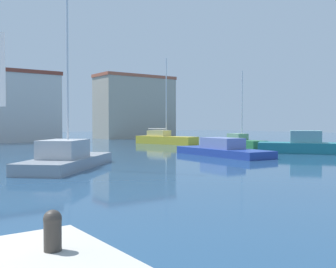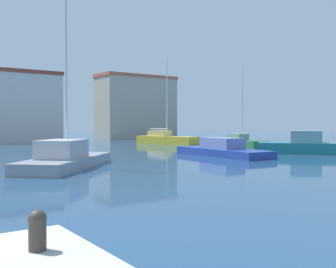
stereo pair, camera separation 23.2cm
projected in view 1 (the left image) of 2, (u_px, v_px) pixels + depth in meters
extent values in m
plane|color=navy|center=(119.00, 157.00, 30.75)|extent=(160.00, 160.00, 0.00)
cylinder|color=#38332D|center=(53.00, 235.00, 5.16)|extent=(0.23, 0.23, 0.41)
sphere|color=#38332D|center=(53.00, 219.00, 5.16)|extent=(0.24, 0.24, 0.24)
cube|color=gold|center=(166.00, 140.00, 48.96)|extent=(4.17, 8.39, 0.94)
cube|color=#DFCD77|center=(159.00, 133.00, 49.66)|extent=(2.22, 2.93, 0.70)
cylinder|color=silver|center=(166.00, 97.00, 48.81)|extent=(0.12, 0.12, 9.40)
cylinder|color=silver|center=(157.00, 129.00, 49.83)|extent=(0.82, 2.76, 0.08)
cube|color=#233D93|center=(223.00, 152.00, 31.84)|extent=(3.35, 9.10, 0.57)
cube|color=#6E7DB1|center=(222.00, 143.00, 31.86)|extent=(2.14, 3.46, 0.84)
cube|color=#1E707A|center=(305.00, 148.00, 34.39)|extent=(6.88, 7.77, 0.90)
cube|color=#6B9CA2|center=(306.00, 137.00, 34.36)|extent=(3.13, 3.21, 1.02)
cube|color=#28703D|center=(242.00, 143.00, 42.93)|extent=(2.91, 6.51, 0.76)
cube|color=gray|center=(237.00, 137.00, 43.59)|extent=(1.67, 2.37, 0.66)
cylinder|color=silver|center=(242.00, 105.00, 42.82)|extent=(0.12, 0.12, 7.32)
cube|color=gray|center=(68.00, 163.00, 23.15)|extent=(7.84, 7.91, 0.63)
cube|color=#ADB0B5|center=(64.00, 149.00, 22.51)|extent=(3.50, 3.51, 1.02)
cylinder|color=silver|center=(67.00, 40.00, 22.95)|extent=(0.12, 0.12, 13.35)
cube|color=beige|center=(2.00, 108.00, 54.42)|extent=(13.74, 8.09, 9.03)
cube|color=brown|center=(1.00, 73.00, 54.28)|extent=(14.02, 8.26, 0.50)
cube|color=#B2A893|center=(135.00, 108.00, 67.82)|extent=(12.93, 5.70, 9.93)
cube|color=#B25B42|center=(135.00, 77.00, 67.67)|extent=(13.18, 5.81, 0.50)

